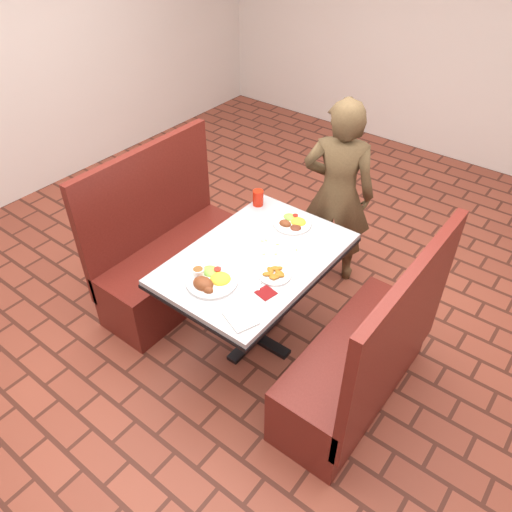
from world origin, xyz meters
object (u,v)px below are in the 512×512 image
object	(u,v)px
booth_bench_left	(172,259)
plantain_plate	(275,274)
near_dinner_plate	(210,278)
far_dinner_plate	(293,221)
diner_person	(338,194)
dining_table	(256,268)
booth_bench_right	(362,363)
red_tumbler	(258,198)

from	to	relation	value
booth_bench_left	plantain_plate	xyz separation A→B (m)	(1.00, -0.08, 0.43)
near_dinner_plate	far_dinner_plate	size ratio (longest dim) A/B	1.18
diner_person	far_dinner_plate	bearing A→B (deg)	65.49
dining_table	booth_bench_right	world-z (taller)	booth_bench_right
red_tumbler	booth_bench_left	bearing A→B (deg)	-134.14
booth_bench_left	booth_bench_right	world-z (taller)	same
dining_table	booth_bench_right	bearing A→B (deg)	0.00
booth_bench_left	far_dinner_plate	world-z (taller)	booth_bench_left
booth_bench_right	diner_person	bearing A→B (deg)	129.20
plantain_plate	red_tumbler	bearing A→B (deg)	134.88
booth_bench_left	booth_bench_right	bearing A→B (deg)	0.00
booth_bench_right	booth_bench_left	bearing A→B (deg)	180.00
booth_bench_right	red_tumbler	size ratio (longest dim) A/B	10.64
plantain_plate	red_tumbler	world-z (taller)	red_tumbler
booth_bench_right	red_tumbler	bearing A→B (deg)	157.75
dining_table	plantain_plate	xyz separation A→B (m)	(0.20, -0.08, 0.11)
booth_bench_right	red_tumbler	xyz separation A→B (m)	(-1.14, 0.47, 0.48)
dining_table	diner_person	world-z (taller)	diner_person
red_tumbler	dining_table	bearing A→B (deg)	-53.61
dining_table	red_tumbler	bearing A→B (deg)	126.39
far_dinner_plate	booth_bench_right	bearing A→B (deg)	-27.26
dining_table	far_dinner_plate	xyz separation A→B (m)	(-0.01, 0.42, 0.12)
near_dinner_plate	plantain_plate	distance (m)	0.38
booth_bench_left	far_dinner_plate	distance (m)	0.99
booth_bench_right	far_dinner_plate	bearing A→B (deg)	152.74
diner_person	near_dinner_plate	distance (m)	1.31
diner_person	near_dinner_plate	bearing A→B (deg)	65.63
booth_bench_left	far_dinner_plate	xyz separation A→B (m)	(0.78, 0.42, 0.44)
diner_person	plantain_plate	world-z (taller)	diner_person
booth_bench_right	diner_person	size ratio (longest dim) A/B	0.82
booth_bench_right	far_dinner_plate	distance (m)	1.02
plantain_plate	far_dinner_plate	bearing A→B (deg)	113.22
booth_bench_left	diner_person	size ratio (longest dim) A/B	0.82
booth_bench_right	plantain_plate	distance (m)	0.74
booth_bench_left	far_dinner_plate	size ratio (longest dim) A/B	4.76
dining_table	booth_bench_left	xyz separation A→B (m)	(-0.80, 0.00, -0.32)
red_tumbler	plantain_plate	bearing A→B (deg)	-45.12
dining_table	booth_bench_left	size ratio (longest dim) A/B	1.01
booth_bench_left	diner_person	xyz separation A→B (m)	(0.82, 0.96, 0.41)
dining_table	red_tumbler	size ratio (longest dim) A/B	10.75
dining_table	near_dinner_plate	size ratio (longest dim) A/B	4.06
plantain_plate	red_tumbler	distance (m)	0.77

